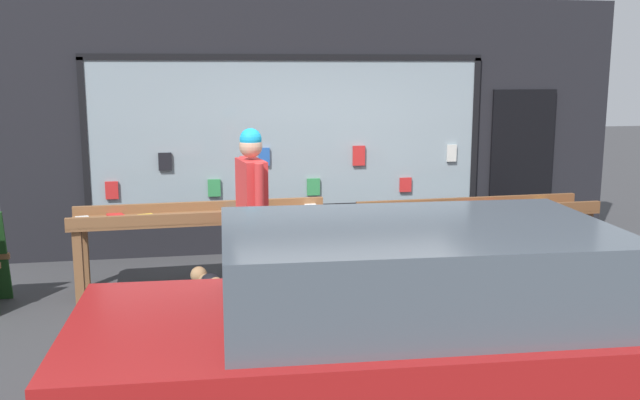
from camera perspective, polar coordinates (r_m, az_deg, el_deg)
name	(u,v)px	position (r m, az deg, el deg)	size (l,w,h in m)	color
ground_plane	(363,305)	(7.36, 3.48, -8.42)	(40.00, 40.00, 0.00)	#38383A
shopfront_facade	(322,127)	(9.33, 0.17, 5.85)	(8.00, 0.29, 3.27)	black
display_table_left	(204,222)	(7.82, -9.25, -1.77)	(2.79, 0.77, 0.91)	brown
display_table_right	(478,216)	(8.47, 12.51, -1.22)	(2.79, 0.70, 0.86)	brown
person_browsing	(252,200)	(7.28, -5.49, 0.04)	(0.30, 0.69, 1.79)	#2D334C
small_dog	(209,283)	(7.26, -8.86, -6.57)	(0.39, 0.56, 0.39)	#99724C
parked_car	(415,325)	(4.74, 7.61, -9.92)	(4.46, 2.06, 1.41)	#A51919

